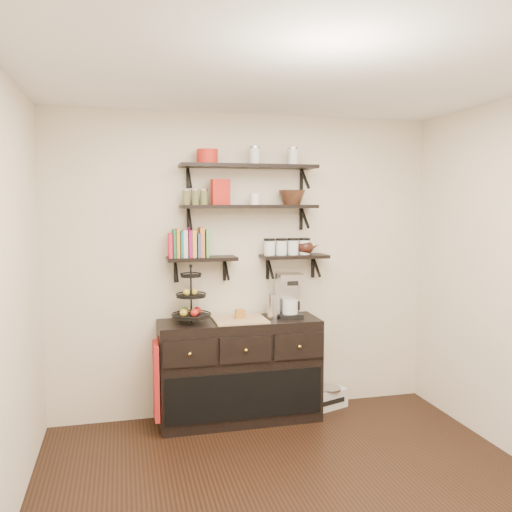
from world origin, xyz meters
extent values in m
cube|color=white|center=(0.00, 0.00, 2.70)|extent=(3.50, 3.50, 0.02)
cube|color=#EEE2CA|center=(0.00, 1.75, 1.35)|extent=(3.50, 0.02, 2.70)
cube|color=black|center=(0.00, 1.61, 2.23)|extent=(1.20, 0.27, 0.03)
cube|color=black|center=(-0.52, 1.74, 2.12)|extent=(0.02, 0.03, 0.20)
cube|color=black|center=(0.52, 1.74, 2.12)|extent=(0.02, 0.03, 0.20)
cube|color=black|center=(0.00, 1.61, 1.89)|extent=(1.20, 0.27, 0.03)
cube|color=black|center=(-0.52, 1.74, 1.77)|extent=(0.02, 0.03, 0.20)
cube|color=black|center=(0.52, 1.74, 1.77)|extent=(0.02, 0.03, 0.20)
cube|color=black|center=(-0.42, 1.62, 1.44)|extent=(0.60, 0.25, 0.03)
cube|color=black|center=(-0.64, 1.74, 1.32)|extent=(0.02, 0.03, 0.20)
cube|color=black|center=(-0.20, 1.74, 1.32)|extent=(0.03, 0.03, 0.20)
cube|color=black|center=(0.42, 1.62, 1.44)|extent=(0.60, 0.25, 0.03)
cube|color=black|center=(0.20, 1.74, 1.32)|extent=(0.03, 0.03, 0.20)
cube|color=black|center=(0.64, 1.74, 1.32)|extent=(0.02, 0.03, 0.20)
cube|color=red|center=(-0.68, 1.63, 1.55)|extent=(0.02, 0.15, 0.20)
cube|color=#1C6339|center=(-0.65, 1.63, 1.57)|extent=(0.03, 0.15, 0.24)
cube|color=orange|center=(-0.61, 1.63, 1.55)|extent=(0.04, 0.15, 0.21)
cube|color=#146C7B|center=(-0.57, 1.63, 1.57)|extent=(0.03, 0.15, 0.25)
cube|color=beige|center=(-0.54, 1.63, 1.56)|extent=(0.03, 0.15, 0.22)
cube|color=#9C115F|center=(-0.50, 1.63, 1.58)|extent=(0.04, 0.15, 0.26)
cube|color=gold|center=(-0.46, 1.63, 1.56)|extent=(0.03, 0.15, 0.23)
cube|color=#355096|center=(-0.42, 1.63, 1.55)|extent=(0.03, 0.15, 0.20)
cube|color=#C76D33|center=(-0.38, 1.63, 1.57)|extent=(0.04, 0.15, 0.24)
cube|color=#52A84F|center=(-0.34, 1.63, 1.55)|extent=(0.03, 0.15, 0.21)
cylinder|color=silver|center=(0.19, 1.63, 1.51)|extent=(0.10, 0.10, 0.13)
cylinder|color=silver|center=(0.30, 1.63, 1.51)|extent=(0.10, 0.10, 0.13)
cylinder|color=silver|center=(0.41, 1.63, 1.51)|extent=(0.10, 0.10, 0.13)
cylinder|color=silver|center=(0.52, 1.63, 1.51)|extent=(0.10, 0.10, 0.13)
cube|color=black|center=(-0.11, 1.51, 0.45)|extent=(1.40, 0.45, 0.90)
cube|color=tan|center=(-0.11, 1.51, 0.91)|extent=(0.45, 0.41, 0.02)
sphere|color=gold|center=(-0.58, 1.26, 0.70)|extent=(0.04, 0.04, 0.04)
sphere|color=gold|center=(-0.11, 1.26, 0.70)|extent=(0.04, 0.04, 0.04)
sphere|color=gold|center=(0.35, 1.26, 0.70)|extent=(0.04, 0.04, 0.04)
cylinder|color=black|center=(-0.53, 1.51, 1.14)|extent=(0.02, 0.02, 0.48)
cylinder|color=black|center=(-0.53, 1.51, 0.96)|extent=(0.32, 0.32, 0.01)
cylinder|color=black|center=(-0.53, 1.51, 1.13)|extent=(0.25, 0.25, 0.02)
cylinder|color=black|center=(-0.53, 1.51, 1.30)|extent=(0.17, 0.17, 0.02)
sphere|color=#B21914|center=(-0.47, 1.55, 1.00)|extent=(0.07, 0.07, 0.07)
sphere|color=gold|center=(-0.57, 1.51, 1.16)|extent=(0.06, 0.06, 0.06)
cube|color=#975F22|center=(-0.11, 1.51, 0.96)|extent=(0.08, 0.08, 0.08)
cube|color=black|center=(0.34, 1.51, 0.92)|extent=(0.22, 0.20, 0.04)
cube|color=silver|center=(0.34, 1.58, 1.08)|extent=(0.22, 0.08, 0.33)
cube|color=silver|center=(0.34, 1.51, 1.26)|extent=(0.22, 0.20, 0.07)
cylinder|color=silver|center=(0.34, 1.50, 1.00)|extent=(0.14, 0.14, 0.13)
cylinder|color=silver|center=(0.19, 1.49, 1.01)|extent=(0.11, 0.11, 0.22)
cube|color=maroon|center=(-0.84, 1.41, 0.45)|extent=(0.04, 0.27, 0.63)
cube|color=silver|center=(0.77, 1.60, 0.09)|extent=(0.36, 0.26, 0.17)
cylinder|color=silver|center=(0.77, 1.60, 0.18)|extent=(0.28, 0.28, 0.02)
cube|color=black|center=(0.77, 1.51, 0.09)|extent=(0.27, 0.11, 0.04)
cube|color=red|center=(-0.25, 1.61, 2.01)|extent=(0.17, 0.10, 0.22)
cylinder|color=white|center=(0.05, 1.61, 1.95)|extent=(0.09, 0.09, 0.10)
cylinder|color=red|center=(-0.37, 1.61, 2.31)|extent=(0.18, 0.18, 0.12)
camera|label=1|loc=(-1.09, -3.01, 1.92)|focal=38.00mm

